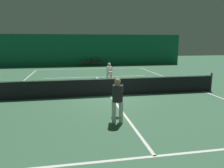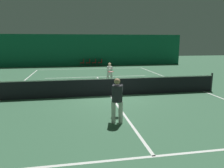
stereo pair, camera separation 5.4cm
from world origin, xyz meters
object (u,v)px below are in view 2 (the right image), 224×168
player_far (110,73)px  tennis_net (110,86)px  player_near (117,97)px  courtside_chair_3 (101,62)px  courtside_chair_1 (89,62)px  courtside_chair_2 (95,62)px  courtside_chair_0 (83,62)px

player_far → tennis_net: bearing=-4.0°
player_near → courtside_chair_3: bearing=8.6°
tennis_net → courtside_chair_1: size_ratio=14.29×
courtside_chair_1 → courtside_chair_3: bearing=90.0°
player_near → courtside_chair_3: (1.79, 18.35, -0.46)m
player_near → courtside_chair_2: 18.39m
player_far → courtside_chair_3: (0.94, 11.87, -0.40)m
player_near → player_far: 6.53m
courtside_chair_0 → courtside_chair_1: bearing=90.0°
courtside_chair_1 → courtside_chair_2: (0.70, 0.00, 0.00)m
player_near → player_far: size_ratio=1.07×
player_near → courtside_chair_0: size_ratio=1.92×
courtside_chair_0 → courtside_chair_3: (2.11, 0.00, 0.00)m
courtside_chair_1 → courtside_chair_2: 0.70m
player_near → courtside_chair_0: bearing=15.1°
courtside_chair_1 → courtside_chair_3: same height
courtside_chair_0 → courtside_chair_3: 2.11m
courtside_chair_0 → player_far: bearing=5.6°
courtside_chair_3 → courtside_chair_1: bearing=-90.0°
tennis_net → courtside_chair_2: tennis_net is taller
courtside_chair_1 → courtside_chair_2: size_ratio=1.00×
tennis_net → courtside_chair_0: tennis_net is taller
courtside_chair_0 → courtside_chair_2: size_ratio=1.00×
player_far → courtside_chair_0: size_ratio=1.80×
courtside_chair_0 → tennis_net: bearing=3.1°
player_far → courtside_chair_1: player_far is taller
courtside_chair_0 → courtside_chair_2: (1.41, 0.00, 0.00)m
tennis_net → courtside_chair_0: 14.44m
courtside_chair_3 → courtside_chair_0: bearing=-90.0°
tennis_net → courtside_chair_3: tennis_net is taller
player_near → courtside_chair_3: player_near is taller
player_far → courtside_chair_2: size_ratio=1.80×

